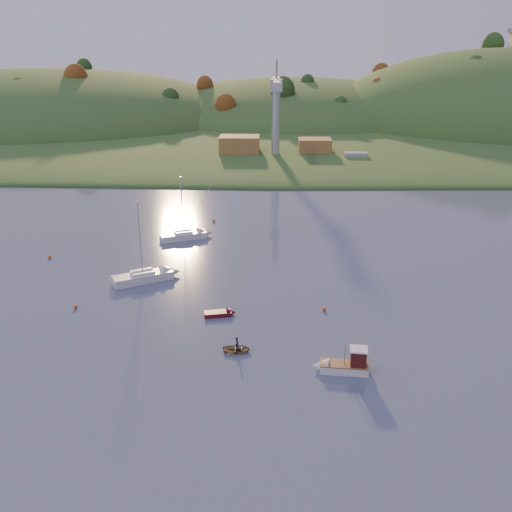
{
  "coord_description": "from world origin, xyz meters",
  "views": [
    {
      "loc": [
        0.21,
        -36.25,
        31.53
      ],
      "look_at": [
        -1.49,
        38.63,
        3.4
      ],
      "focal_mm": 40.0,
      "sensor_mm": 36.0,
      "label": 1
    }
  ],
  "objects_px": {
    "fishing_boat": "(340,364)",
    "sailboat_far": "(183,235)",
    "red_tender": "(224,313)",
    "canoe": "(237,349)",
    "sailboat_near": "(143,276)"
  },
  "relations": [
    {
      "from": "canoe",
      "to": "red_tender",
      "type": "xyz_separation_m",
      "value": [
        -2.11,
        8.79,
        -0.04
      ]
    },
    {
      "from": "sailboat_near",
      "to": "red_tender",
      "type": "bearing_deg",
      "value": -68.62
    },
    {
      "from": "fishing_boat",
      "to": "canoe",
      "type": "distance_m",
      "value": 11.38
    },
    {
      "from": "sailboat_far",
      "to": "fishing_boat",
      "type": "bearing_deg",
      "value": -84.58
    },
    {
      "from": "fishing_boat",
      "to": "sailboat_far",
      "type": "height_order",
      "value": "sailboat_far"
    },
    {
      "from": "fishing_boat",
      "to": "sailboat_far",
      "type": "distance_m",
      "value": 46.85
    },
    {
      "from": "fishing_boat",
      "to": "red_tender",
      "type": "relative_size",
      "value": 1.45
    },
    {
      "from": "sailboat_near",
      "to": "red_tender",
      "type": "xyz_separation_m",
      "value": [
        12.19,
        -10.38,
        -0.47
      ]
    },
    {
      "from": "red_tender",
      "to": "sailboat_far",
      "type": "bearing_deg",
      "value": 96.17
    },
    {
      "from": "sailboat_far",
      "to": "red_tender",
      "type": "distance_m",
      "value": 30.29
    },
    {
      "from": "fishing_boat",
      "to": "canoe",
      "type": "height_order",
      "value": "fishing_boat"
    },
    {
      "from": "fishing_boat",
      "to": "red_tender",
      "type": "bearing_deg",
      "value": -38.2
    },
    {
      "from": "fishing_boat",
      "to": "sailboat_far",
      "type": "relative_size",
      "value": 0.55
    },
    {
      "from": "canoe",
      "to": "red_tender",
      "type": "distance_m",
      "value": 9.04
    },
    {
      "from": "sailboat_far",
      "to": "canoe",
      "type": "height_order",
      "value": "sailboat_far"
    }
  ]
}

